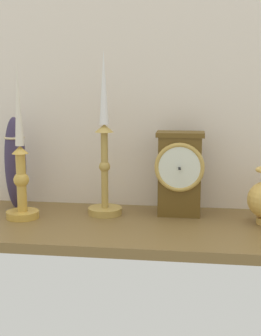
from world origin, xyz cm
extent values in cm
cube|color=brown|center=(0.00, 0.00, -1.20)|extent=(100.00, 36.00, 2.40)
cube|color=silver|center=(0.00, 18.50, 32.50)|extent=(120.00, 2.00, 65.00)
cube|color=brown|center=(7.95, 9.35, 10.39)|extent=(10.97, 6.04, 20.79)
cube|color=brown|center=(7.95, 9.35, 21.39)|extent=(12.29, 6.76, 1.20)
torus|color=#BD9845|center=(7.95, 5.93, 13.33)|extent=(12.68, 1.15, 12.68)
cylinder|color=silver|center=(7.95, 5.83, 13.33)|extent=(10.60, 0.40, 10.60)
cube|color=black|center=(7.95, 5.53, 13.33)|extent=(0.87, 4.06, 0.30)
cylinder|color=#B49245|center=(-11.54, 7.31, 0.90)|extent=(8.96, 8.96, 1.80)
cylinder|color=#B49245|center=(-11.54, 7.31, 11.83)|extent=(1.85, 1.85, 20.07)
sphere|color=#B49245|center=(-11.54, 7.31, 12.84)|extent=(2.96, 2.96, 2.96)
cone|color=#B49245|center=(-11.54, 7.31, 22.87)|extent=(4.89, 4.89, 2.00)
cone|color=white|center=(-11.54, 7.31, 33.26)|extent=(2.39, 2.39, 18.78)
cylinder|color=gold|center=(-31.97, 1.06, 0.90)|extent=(8.38, 8.38, 1.80)
cylinder|color=gold|center=(-31.97, 1.06, 9.30)|extent=(2.48, 2.48, 15.00)
sphere|color=gold|center=(-31.97, 1.06, 10.05)|extent=(3.96, 3.96, 3.96)
cone|color=gold|center=(-31.97, 1.06, 17.80)|extent=(4.18, 4.18, 2.00)
cone|color=beige|center=(-31.97, 1.06, 29.11)|extent=(2.24, 2.24, 20.61)
ellipsoid|color=#362C47|center=(-36.69, 9.57, 12.67)|extent=(5.76, 5.76, 25.35)
torus|color=#CCB78C|center=(-36.69, 9.57, 19.77)|extent=(5.49, 5.49, 0.60)
camera|label=1|loc=(11.61, -112.70, 35.20)|focal=50.93mm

